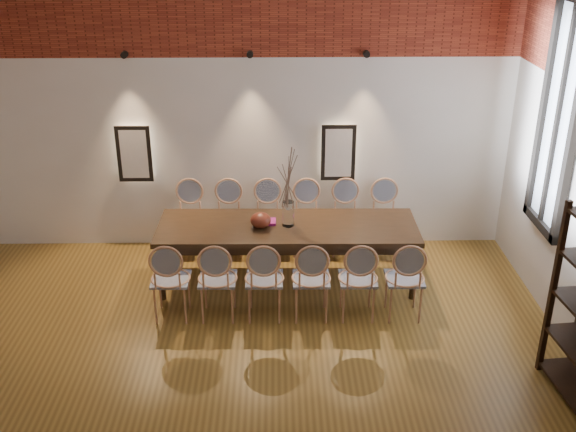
{
  "coord_description": "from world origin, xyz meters",
  "views": [
    {
      "loc": [
        0.51,
        -4.73,
        4.1
      ],
      "look_at": [
        0.63,
        2.02,
        1.05
      ],
      "focal_mm": 42.0,
      "sensor_mm": 36.0,
      "label": 1
    }
  ],
  "objects_px": {
    "chair_near_c": "(264,279)",
    "chair_far_f": "(385,219)",
    "dining_table": "(287,254)",
    "chair_far_e": "(346,219)",
    "chair_near_e": "(358,278)",
    "chair_near_f": "(404,278)",
    "chair_far_c": "(268,220)",
    "vase": "(288,214)",
    "book": "(265,222)",
    "chair_far_b": "(228,220)",
    "chair_near_d": "(311,279)",
    "chair_far_a": "(189,220)",
    "chair_near_a": "(171,279)",
    "chair_far_d": "(307,220)",
    "chair_near_b": "(218,279)",
    "bowl": "(261,220)"
  },
  "relations": [
    {
      "from": "chair_near_a",
      "to": "chair_far_e",
      "type": "height_order",
      "value": "same"
    },
    {
      "from": "book",
      "to": "chair_near_b",
      "type": "bearing_deg",
      "value": -121.22
    },
    {
      "from": "chair_far_f",
      "to": "chair_near_a",
      "type": "bearing_deg",
      "value": 31.22
    },
    {
      "from": "chair_far_e",
      "to": "chair_far_b",
      "type": "bearing_deg",
      "value": 0.0
    },
    {
      "from": "chair_far_e",
      "to": "bowl",
      "type": "height_order",
      "value": "chair_far_e"
    },
    {
      "from": "chair_near_a",
      "to": "book",
      "type": "xyz_separation_m",
      "value": [
        1.01,
        0.83,
        0.3
      ]
    },
    {
      "from": "chair_near_a",
      "to": "bowl",
      "type": "bearing_deg",
      "value": 36.88
    },
    {
      "from": "chair_near_e",
      "to": "chair_far_a",
      "type": "relative_size",
      "value": 1.0
    },
    {
      "from": "chair_near_b",
      "to": "chair_far_d",
      "type": "bearing_deg",
      "value": 56.57
    },
    {
      "from": "chair_near_c",
      "to": "chair_far_d",
      "type": "xyz_separation_m",
      "value": [
        0.53,
        1.53,
        0.0
      ]
    },
    {
      "from": "vase",
      "to": "chair_near_f",
      "type": "bearing_deg",
      "value": -32.1
    },
    {
      "from": "chair_near_b",
      "to": "chair_far_e",
      "type": "bearing_deg",
      "value": 45.29
    },
    {
      "from": "chair_near_c",
      "to": "chair_far_e",
      "type": "relative_size",
      "value": 1.0
    },
    {
      "from": "chair_near_c",
      "to": "chair_far_f",
      "type": "height_order",
      "value": "same"
    },
    {
      "from": "chair_near_e",
      "to": "bowl",
      "type": "bearing_deg",
      "value": 146.14
    },
    {
      "from": "chair_far_b",
      "to": "vase",
      "type": "relative_size",
      "value": 3.13
    },
    {
      "from": "chair_near_d",
      "to": "chair_near_e",
      "type": "bearing_deg",
      "value": -0.0
    },
    {
      "from": "chair_near_a",
      "to": "chair_far_e",
      "type": "xyz_separation_m",
      "value": [
        2.05,
        1.52,
        0.0
      ]
    },
    {
      "from": "chair_near_e",
      "to": "chair_far_c",
      "type": "xyz_separation_m",
      "value": [
        -1.0,
        1.55,
        0.0
      ]
    },
    {
      "from": "chair_far_b",
      "to": "book",
      "type": "distance_m",
      "value": 0.91
    },
    {
      "from": "chair_far_b",
      "to": "chair_far_f",
      "type": "bearing_deg",
      "value": -180.0
    },
    {
      "from": "chair_near_c",
      "to": "chair_near_d",
      "type": "height_order",
      "value": "same"
    },
    {
      "from": "chair_near_e",
      "to": "chair_far_e",
      "type": "bearing_deg",
      "value": 90.0
    },
    {
      "from": "chair_near_b",
      "to": "chair_far_a",
      "type": "relative_size",
      "value": 1.0
    },
    {
      "from": "chair_near_a",
      "to": "chair_near_e",
      "type": "height_order",
      "value": "same"
    },
    {
      "from": "chair_near_c",
      "to": "chair_far_f",
      "type": "distance_m",
      "value": 2.17
    },
    {
      "from": "chair_far_c",
      "to": "book",
      "type": "bearing_deg",
      "value": 88.89
    },
    {
      "from": "chair_near_e",
      "to": "bowl",
      "type": "distance_m",
      "value": 1.34
    },
    {
      "from": "dining_table",
      "to": "chair_near_d",
      "type": "bearing_deg",
      "value": -71.74
    },
    {
      "from": "chair_near_d",
      "to": "chair_far_a",
      "type": "bearing_deg",
      "value": 134.71
    },
    {
      "from": "dining_table",
      "to": "chair_near_d",
      "type": "xyz_separation_m",
      "value": [
        0.24,
        -0.77,
        0.09
      ]
    },
    {
      "from": "chair_near_b",
      "to": "bowl",
      "type": "relative_size",
      "value": 3.92
    },
    {
      "from": "chair_far_e",
      "to": "chair_far_f",
      "type": "relative_size",
      "value": 1.0
    },
    {
      "from": "chair_near_e",
      "to": "vase",
      "type": "relative_size",
      "value": 3.13
    },
    {
      "from": "chair_near_e",
      "to": "chair_far_e",
      "type": "relative_size",
      "value": 1.0
    },
    {
      "from": "vase",
      "to": "book",
      "type": "height_order",
      "value": "vase"
    },
    {
      "from": "chair_near_f",
      "to": "chair_far_c",
      "type": "distance_m",
      "value": 2.17
    },
    {
      "from": "chair_near_c",
      "to": "bowl",
      "type": "relative_size",
      "value": 3.92
    },
    {
      "from": "chair_near_a",
      "to": "chair_near_f",
      "type": "height_order",
      "value": "same"
    },
    {
      "from": "chair_far_e",
      "to": "vase",
      "type": "distance_m",
      "value": 1.16
    },
    {
      "from": "chair_near_a",
      "to": "chair_far_d",
      "type": "height_order",
      "value": "same"
    },
    {
      "from": "bowl",
      "to": "chair_far_f",
      "type": "bearing_deg",
      "value": 26.72
    },
    {
      "from": "chair_near_e",
      "to": "chair_far_c",
      "type": "height_order",
      "value": "same"
    },
    {
      "from": "chair_near_a",
      "to": "chair_far_a",
      "type": "distance_m",
      "value": 1.54
    },
    {
      "from": "chair_far_f",
      "to": "vase",
      "type": "bearing_deg",
      "value": 31.4
    },
    {
      "from": "dining_table",
      "to": "chair_near_e",
      "type": "relative_size",
      "value": 3.24
    },
    {
      "from": "book",
      "to": "chair_far_b",
      "type": "bearing_deg",
      "value": 124.51
    },
    {
      "from": "dining_table",
      "to": "chair_far_e",
      "type": "distance_m",
      "value": 1.09
    },
    {
      "from": "chair_far_b",
      "to": "chair_near_d",
      "type": "bearing_deg",
      "value": 123.43
    },
    {
      "from": "dining_table",
      "to": "chair_far_d",
      "type": "height_order",
      "value": "chair_far_d"
    }
  ]
}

